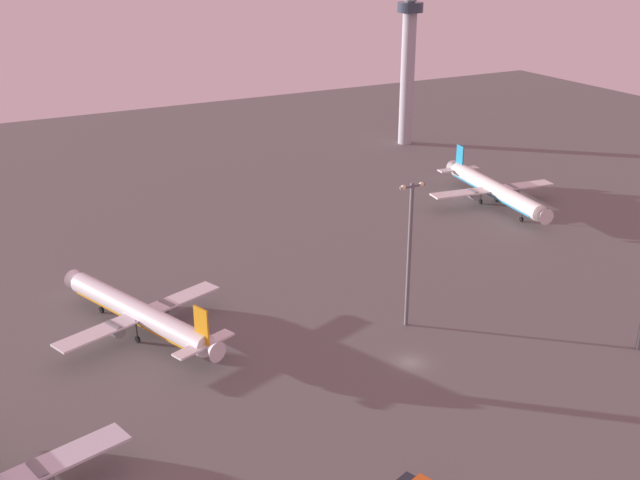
% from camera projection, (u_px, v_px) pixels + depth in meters
% --- Properties ---
extents(ground_plane, '(416.00, 416.00, 0.00)m').
position_uv_depth(ground_plane, '(411.00, 362.00, 124.53)').
color(ground_plane, '#605E5B').
extents(control_tower, '(8.00, 8.00, 49.54)m').
position_uv_depth(control_tower, '(408.00, 55.00, 242.68)').
color(control_tower, '#A8A8B2').
rests_on(control_tower, ground).
extents(airplane_mid_apron, '(31.20, 39.62, 10.52)m').
position_uv_depth(airplane_mid_apron, '(139.00, 313.00, 131.93)').
color(airplane_mid_apron, white).
rests_on(airplane_mid_apron, ground).
extents(airplane_near_gate, '(33.82, 43.31, 11.12)m').
position_uv_depth(airplane_near_gate, '(494.00, 189.00, 194.38)').
color(airplane_near_gate, silver).
rests_on(airplane_near_gate, ground).
extents(apron_light_west, '(4.80, 0.90, 26.17)m').
position_uv_depth(apron_light_west, '(410.00, 246.00, 130.92)').
color(apron_light_west, slate).
rests_on(apron_light_west, ground).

